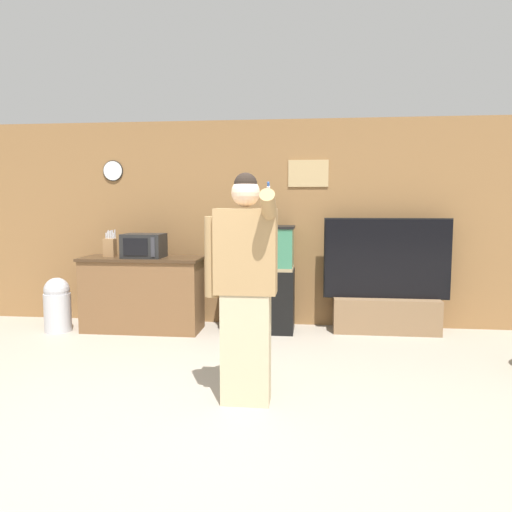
% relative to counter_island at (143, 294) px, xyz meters
% --- Properties ---
extents(ground_plane, '(18.00, 18.00, 0.00)m').
position_rel_counter_island_xyz_m(ground_plane, '(1.24, -2.49, -0.45)').
color(ground_plane, gray).
extents(wall_back_paneled, '(10.00, 0.08, 2.60)m').
position_rel_counter_island_xyz_m(wall_back_paneled, '(1.24, 0.55, 0.85)').
color(wall_back_paneled, olive).
rests_on(wall_back_paneled, ground_plane).
extents(counter_island, '(1.46, 0.57, 0.91)m').
position_rel_counter_island_xyz_m(counter_island, '(0.00, 0.00, 0.00)').
color(counter_island, brown).
rests_on(counter_island, ground_plane).
extents(microwave, '(0.48, 0.38, 0.29)m').
position_rel_counter_island_xyz_m(microwave, '(0.04, -0.02, 0.60)').
color(microwave, black).
rests_on(microwave, counter_island).
extents(knife_block, '(0.13, 0.12, 0.33)m').
position_rel_counter_island_xyz_m(knife_block, '(-0.41, 0.02, 0.57)').
color(knife_block, olive).
rests_on(knife_block, counter_island).
extents(aquarium_on_stand, '(0.83, 0.48, 1.29)m').
position_rel_counter_island_xyz_m(aquarium_on_stand, '(1.43, 0.16, 0.19)').
color(aquarium_on_stand, black).
rests_on(aquarium_on_stand, ground_plane).
extents(tv_on_stand, '(1.51, 0.40, 1.38)m').
position_rel_counter_island_xyz_m(tv_on_stand, '(2.95, 0.26, -0.05)').
color(tv_on_stand, brown).
rests_on(tv_on_stand, ground_plane).
extents(person_standing, '(0.56, 0.43, 1.79)m').
position_rel_counter_island_xyz_m(person_standing, '(1.55, -2.07, 0.48)').
color(person_standing, '#BCAD89').
rests_on(person_standing, ground_plane).
extents(trash_bin, '(0.32, 0.32, 0.66)m').
position_rel_counter_island_xyz_m(trash_bin, '(-1.02, -0.17, -0.12)').
color(trash_bin, '#B7B7BC').
rests_on(trash_bin, ground_plane).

